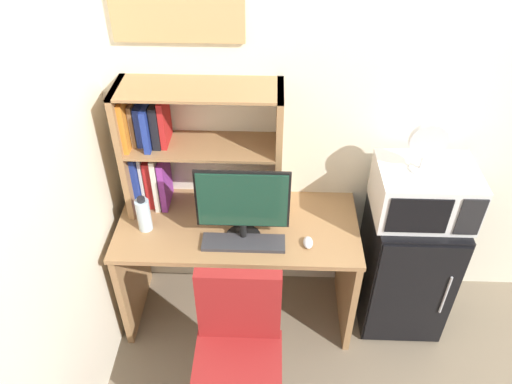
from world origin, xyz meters
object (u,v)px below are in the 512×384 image
monitor (243,204)px  computer_mouse (308,242)px  water_bottle (144,214)px  keyboard (244,243)px  desk_fan (427,145)px  hutch_bookshelf (177,146)px  microwave (424,192)px  desk_chair (238,366)px  mini_fridge (405,265)px

monitor → computer_mouse: bearing=-6.5°
monitor → water_bottle: 0.55m
keyboard → desk_fan: 1.03m
hutch_bookshelf → microwave: size_ratio=1.65×
computer_mouse → keyboard: bearing=-178.5°
desk_chair → mini_fridge: bearing=36.9°
desk_fan → monitor: bearing=-170.8°
keyboard → mini_fridge: bearing=11.8°
microwave → desk_chair: microwave is taller
hutch_bookshelf → desk_fan: (1.24, -0.13, 0.12)m
keyboard → desk_fan: desk_fan is taller
mini_fridge → microwave: size_ratio=1.62×
mini_fridge → desk_chair: 1.16m
hutch_bookshelf → desk_fan: size_ratio=3.05×
hutch_bookshelf → mini_fridge: (1.29, -0.13, -0.72)m
monitor → microwave: 0.94m
mini_fridge → desk_chair: (-0.93, -0.70, 0.01)m
water_bottle → keyboard: bearing=-11.0°
hutch_bookshelf → desk_chair: hutch_bookshelf is taller
monitor → computer_mouse: (0.34, -0.04, -0.22)m
monitor → mini_fridge: 1.10m
hutch_bookshelf → desk_chair: (0.36, -0.82, -0.71)m
computer_mouse → desk_chair: size_ratio=0.09×
keyboard → desk_chair: bearing=-90.1°
keyboard → water_bottle: bearing=169.0°
hutch_bookshelf → water_bottle: bearing=-127.7°
monitor → computer_mouse: size_ratio=5.46×
mini_fridge → desk_fan: desk_fan is taller
water_bottle → desk_fan: (1.41, 0.09, 0.41)m
monitor → desk_fan: desk_fan is taller
microwave → desk_chair: (-0.93, -0.70, -0.54)m
keyboard → computer_mouse: size_ratio=4.96×
hutch_bookshelf → desk_chair: 1.14m
mini_fridge → microwave: 0.54m
monitor → desk_chair: (0.00, -0.55, -0.56)m
monitor → desk_chair: size_ratio=0.51×
monitor → keyboard: monitor is taller
monitor → mini_fridge: size_ratio=0.58×
computer_mouse → desk_fan: desk_fan is taller
keyboard → monitor: bearing=95.3°
computer_mouse → mini_fridge: 0.71m
water_bottle → desk_chair: 0.91m
water_bottle → microwave: size_ratio=0.42×
monitor → hutch_bookshelf: bearing=142.6°
keyboard → desk_chair: (-0.00, -0.50, -0.33)m
hutch_bookshelf → desk_fan: hutch_bookshelf is taller
desk_fan → desk_chair: desk_fan is taller
keyboard → desk_fan: (0.88, 0.19, 0.50)m
computer_mouse → desk_chair: desk_chair is taller
mini_fridge → desk_fan: size_ratio=3.00×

